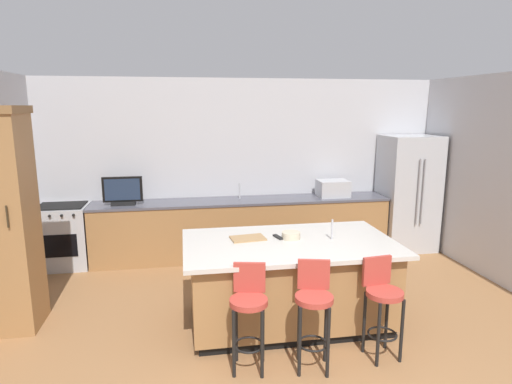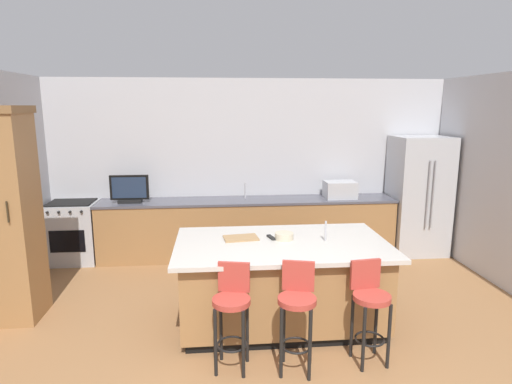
{
  "view_description": "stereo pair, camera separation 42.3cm",
  "coord_description": "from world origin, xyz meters",
  "px_view_note": "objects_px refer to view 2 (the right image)",
  "views": [
    {
      "loc": [
        -0.96,
        -2.67,
        2.34
      ],
      "look_at": [
        -0.04,
        2.73,
        1.24
      ],
      "focal_mm": 30.19,
      "sensor_mm": 36.0,
      "label": 1
    },
    {
      "loc": [
        -0.54,
        -2.73,
        2.34
      ],
      "look_at": [
        -0.04,
        2.73,
        1.24
      ],
      "focal_mm": 30.19,
      "sensor_mm": 36.0,
      "label": 2
    }
  ],
  "objects_px": {
    "microwave": "(340,190)",
    "tv_remote": "(271,237)",
    "fruit_bowl": "(284,236)",
    "refrigerator": "(418,195)",
    "kitchen_island": "(281,282)",
    "bar_stool_left": "(232,308)",
    "bar_stool_center": "(297,308)",
    "bar_stool_right": "(370,304)",
    "tv_monitor": "(130,190)",
    "range_oven": "(74,232)",
    "cutting_board": "(241,238)",
    "cabinet_tower": "(3,212)",
    "cell_phone": "(288,236)"
  },
  "relations": [
    {
      "from": "refrigerator",
      "to": "microwave",
      "type": "height_order",
      "value": "refrigerator"
    },
    {
      "from": "bar_stool_left",
      "to": "tv_remote",
      "type": "bearing_deg",
      "value": 75.08
    },
    {
      "from": "cabinet_tower",
      "to": "range_oven",
      "type": "bearing_deg",
      "value": 86.1
    },
    {
      "from": "fruit_bowl",
      "to": "refrigerator",
      "type": "bearing_deg",
      "value": 39.14
    },
    {
      "from": "tv_monitor",
      "to": "bar_stool_right",
      "type": "distance_m",
      "value": 3.99
    },
    {
      "from": "kitchen_island",
      "to": "refrigerator",
      "type": "height_order",
      "value": "refrigerator"
    },
    {
      "from": "refrigerator",
      "to": "bar_stool_right",
      "type": "relative_size",
      "value": 1.98
    },
    {
      "from": "refrigerator",
      "to": "cabinet_tower",
      "type": "distance_m",
      "value": 5.77
    },
    {
      "from": "refrigerator",
      "to": "cutting_board",
      "type": "distance_m",
      "value": 3.54
    },
    {
      "from": "microwave",
      "to": "tv_monitor",
      "type": "height_order",
      "value": "tv_monitor"
    },
    {
      "from": "bar_stool_left",
      "to": "fruit_bowl",
      "type": "bearing_deg",
      "value": 67.31
    },
    {
      "from": "fruit_bowl",
      "to": "tv_remote",
      "type": "relative_size",
      "value": 1.18
    },
    {
      "from": "cell_phone",
      "to": "tv_monitor",
      "type": "bearing_deg",
      "value": 146.6
    },
    {
      "from": "cabinet_tower",
      "to": "fruit_bowl",
      "type": "distance_m",
      "value": 3.04
    },
    {
      "from": "range_oven",
      "to": "bar_stool_center",
      "type": "relative_size",
      "value": 0.95
    },
    {
      "from": "microwave",
      "to": "bar_stool_left",
      "type": "xyz_separation_m",
      "value": [
        -1.82,
        -2.95,
        -0.47
      ]
    },
    {
      "from": "refrigerator",
      "to": "cell_phone",
      "type": "bearing_deg",
      "value": -141.65
    },
    {
      "from": "kitchen_island",
      "to": "fruit_bowl",
      "type": "relative_size",
      "value": 11.23
    },
    {
      "from": "bar_stool_center",
      "to": "tv_remote",
      "type": "distance_m",
      "value": 1.07
    },
    {
      "from": "refrigerator",
      "to": "microwave",
      "type": "relative_size",
      "value": 3.9
    },
    {
      "from": "kitchen_island",
      "to": "microwave",
      "type": "height_order",
      "value": "microwave"
    },
    {
      "from": "bar_stool_left",
      "to": "cutting_board",
      "type": "height_order",
      "value": "bar_stool_left"
    },
    {
      "from": "range_oven",
      "to": "cell_phone",
      "type": "distance_m",
      "value": 3.58
    },
    {
      "from": "kitchen_island",
      "to": "bar_stool_center",
      "type": "distance_m",
      "value": 0.87
    },
    {
      "from": "kitchen_island",
      "to": "microwave",
      "type": "bearing_deg",
      "value": 59.96
    },
    {
      "from": "kitchen_island",
      "to": "bar_stool_left",
      "type": "relative_size",
      "value": 2.35
    },
    {
      "from": "kitchen_island",
      "to": "range_oven",
      "type": "distance_m",
      "value": 3.59
    },
    {
      "from": "fruit_bowl",
      "to": "cell_phone",
      "type": "xyz_separation_m",
      "value": [
        0.06,
        0.11,
        -0.03
      ]
    },
    {
      "from": "range_oven",
      "to": "microwave",
      "type": "bearing_deg",
      "value": 0.02
    },
    {
      "from": "bar_stool_right",
      "to": "range_oven",
      "type": "bearing_deg",
      "value": 133.21
    },
    {
      "from": "cabinet_tower",
      "to": "bar_stool_right",
      "type": "relative_size",
      "value": 2.47
    },
    {
      "from": "cabinet_tower",
      "to": "refrigerator",
      "type": "bearing_deg",
      "value": 17.42
    },
    {
      "from": "range_oven",
      "to": "microwave",
      "type": "relative_size",
      "value": 1.94
    },
    {
      "from": "kitchen_island",
      "to": "bar_stool_left",
      "type": "bearing_deg",
      "value": -125.94
    },
    {
      "from": "tv_remote",
      "to": "refrigerator",
      "type": "bearing_deg",
      "value": 21.46
    },
    {
      "from": "cabinet_tower",
      "to": "microwave",
      "type": "xyz_separation_m",
      "value": [
        4.23,
        1.78,
        -0.17
      ]
    },
    {
      "from": "bar_stool_right",
      "to": "fruit_bowl",
      "type": "relative_size",
      "value": 4.72
    },
    {
      "from": "cabinet_tower",
      "to": "tv_monitor",
      "type": "distance_m",
      "value": 2.0
    },
    {
      "from": "kitchen_island",
      "to": "bar_stool_left",
      "type": "distance_m",
      "value": 0.96
    },
    {
      "from": "bar_stool_left",
      "to": "kitchen_island",
      "type": "bearing_deg",
      "value": 66.03
    },
    {
      "from": "microwave",
      "to": "tv_remote",
      "type": "xyz_separation_m",
      "value": [
        -1.35,
        -2.03,
        -0.12
      ]
    },
    {
      "from": "refrigerator",
      "to": "fruit_bowl",
      "type": "xyz_separation_m",
      "value": [
        -2.48,
        -2.02,
        0.02
      ]
    },
    {
      "from": "bar_stool_left",
      "to": "tv_remote",
      "type": "xyz_separation_m",
      "value": [
        0.47,
        0.92,
        0.35
      ]
    },
    {
      "from": "refrigerator",
      "to": "tv_monitor",
      "type": "height_order",
      "value": "refrigerator"
    },
    {
      "from": "cabinet_tower",
      "to": "bar_stool_right",
      "type": "distance_m",
      "value": 3.91
    },
    {
      "from": "microwave",
      "to": "bar_stool_center",
      "type": "xyz_separation_m",
      "value": [
        -1.25,
        -3.03,
        -0.45
      ]
    },
    {
      "from": "bar_stool_right",
      "to": "cutting_board",
      "type": "relative_size",
      "value": 2.58
    },
    {
      "from": "tv_remote",
      "to": "bar_stool_center",
      "type": "bearing_deg",
      "value": -99.65
    },
    {
      "from": "refrigerator",
      "to": "cutting_board",
      "type": "xyz_separation_m",
      "value": [
        -2.95,
        -1.95,
        -0.01
      ]
    },
    {
      "from": "cabinet_tower",
      "to": "tv_remote",
      "type": "distance_m",
      "value": 2.91
    }
  ]
}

